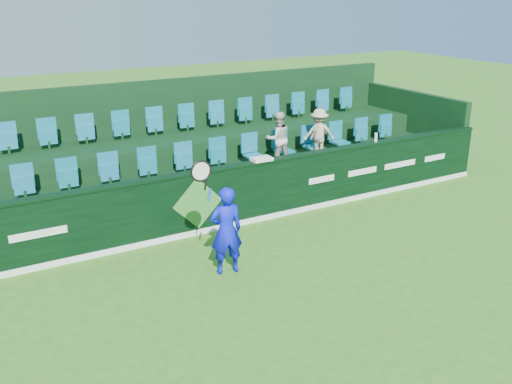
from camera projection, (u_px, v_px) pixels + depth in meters
ground at (305, 325)px, 8.65m from camera, size 60.00×60.00×0.00m
sponsor_hoarding at (196, 203)px, 11.69m from camera, size 16.00×0.25×1.35m
stand_tier_front at (176, 199)px, 12.68m from camera, size 16.00×2.00×0.80m
stand_tier_back at (146, 167)px, 14.15m from camera, size 16.00×1.80×1.30m
stand_rear at (139, 141)px, 14.32m from camera, size 16.00×4.10×2.60m
seat_row_front at (167, 165)px, 12.77m from camera, size 13.50×0.50×0.60m
seat_row_back at (140, 127)px, 14.08m from camera, size 13.50×0.50×0.60m
tennis_player at (226, 230)px, 10.00m from camera, size 1.04×0.47×2.24m
spectator_left at (278, 139)px, 13.60m from camera, size 0.69×0.58×1.29m
spectator_middle at (318, 136)px, 14.19m from camera, size 0.71×0.48×1.12m
spectator_right at (319, 134)px, 14.17m from camera, size 0.92×0.74×1.24m
towel at (262, 159)px, 12.19m from camera, size 0.44×0.29×0.07m
drinks_bottle at (376, 137)px, 13.65m from camera, size 0.07×0.07×0.22m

